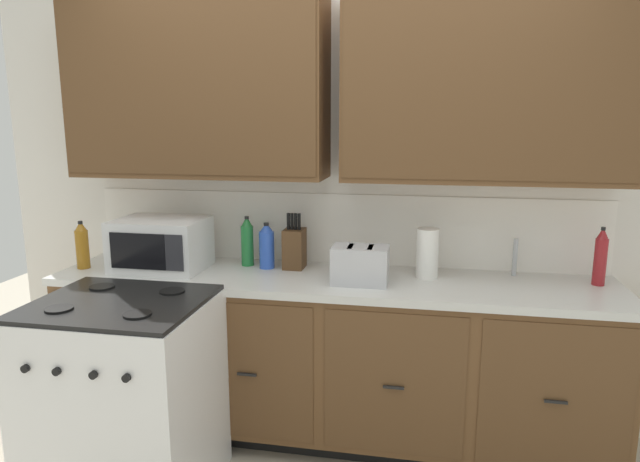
{
  "coord_description": "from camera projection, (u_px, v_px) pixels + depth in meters",
  "views": [
    {
      "loc": [
        0.48,
        -2.48,
        1.73
      ],
      "look_at": [
        -0.05,
        0.27,
        1.17
      ],
      "focal_mm": 31.29,
      "sensor_mm": 36.0,
      "label": 1
    }
  ],
  "objects": [
    {
      "name": "bottle_red",
      "position": [
        601.0,
        257.0,
        2.76
      ],
      "size": [
        0.06,
        0.06,
        0.29
      ],
      "color": "maroon",
      "rests_on": "counter_run"
    },
    {
      "name": "stove_range",
      "position": [
        126.0,
        398.0,
        2.56
      ],
      "size": [
        0.76,
        0.68,
        0.95
      ],
      "color": "white",
      "rests_on": "ground_plane"
    },
    {
      "name": "microwave",
      "position": [
        161.0,
        244.0,
        3.06
      ],
      "size": [
        0.48,
        0.37,
        0.28
      ],
      "color": "white",
      "rests_on": "counter_run"
    },
    {
      "name": "paper_towel_roll",
      "position": [
        427.0,
        253.0,
        2.89
      ],
      "size": [
        0.12,
        0.12,
        0.26
      ],
      "primitive_type": "cylinder",
      "color": "white",
      "rests_on": "counter_run"
    },
    {
      "name": "bottle_amber",
      "position": [
        82.0,
        245.0,
        3.08
      ],
      "size": [
        0.07,
        0.07,
        0.27
      ],
      "color": "#9E6619",
      "rests_on": "counter_run"
    },
    {
      "name": "knife_block",
      "position": [
        294.0,
        248.0,
        3.08
      ],
      "size": [
        0.11,
        0.14,
        0.31
      ],
      "color": "#52361E",
      "rests_on": "counter_run"
    },
    {
      "name": "counter_run",
      "position": [
        330.0,
        356.0,
        3.01
      ],
      "size": [
        2.94,
        0.64,
        0.92
      ],
      "color": "black",
      "rests_on": "ground_plane"
    },
    {
      "name": "wall_unit",
      "position": [
        337.0,
        134.0,
        2.97
      ],
      "size": [
        4.11,
        0.4,
        2.43
      ],
      "color": "white",
      "rests_on": "ground_plane"
    },
    {
      "name": "bottle_blue",
      "position": [
        267.0,
        246.0,
        3.08
      ],
      "size": [
        0.08,
        0.08,
        0.26
      ],
      "color": "blue",
      "rests_on": "counter_run"
    },
    {
      "name": "sink_faucet",
      "position": [
        515.0,
        257.0,
        2.93
      ],
      "size": [
        0.02,
        0.02,
        0.2
      ],
      "primitive_type": "cylinder",
      "color": "#B2B5BA",
      "rests_on": "counter_run"
    },
    {
      "name": "toaster",
      "position": [
        360.0,
        265.0,
        2.8
      ],
      "size": [
        0.28,
        0.18,
        0.19
      ],
      "color": "#B7B7BC",
      "rests_on": "counter_run"
    },
    {
      "name": "bottle_green",
      "position": [
        247.0,
        241.0,
        3.14
      ],
      "size": [
        0.07,
        0.07,
        0.28
      ],
      "color": "#237A38",
      "rests_on": "counter_run"
    }
  ]
}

